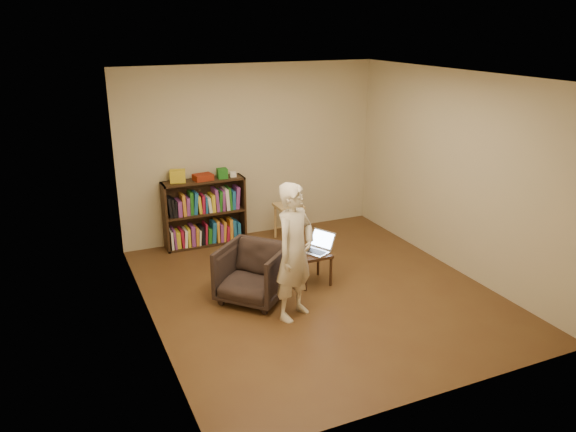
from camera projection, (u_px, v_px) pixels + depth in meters
name	position (u px, v px, depth m)	size (l,w,h in m)	color
floor	(317.00, 292.00, 6.93)	(4.50, 4.50, 0.00)	#4F2F19
ceiling	(321.00, 76.00, 6.08)	(4.50, 4.50, 0.00)	silver
wall_back	(251.00, 152.00, 8.45)	(4.00, 4.00, 0.00)	#BEB490
wall_left	(145.00, 213.00, 5.74)	(4.50, 4.50, 0.00)	#BEB490
wall_right	(456.00, 173.00, 7.28)	(4.50, 4.50, 0.00)	#BEB490
bookshelf	(205.00, 216.00, 8.28)	(1.20, 0.30, 1.00)	black
box_yellow	(178.00, 176.00, 7.94)	(0.21, 0.16, 0.18)	yellow
red_cloth	(203.00, 177.00, 8.05)	(0.26, 0.19, 0.09)	maroon
box_green	(222.00, 173.00, 8.15)	(0.14, 0.14, 0.14)	#1F6D1D
box_white	(233.00, 174.00, 8.24)	(0.09, 0.09, 0.07)	white
stool	(288.00, 211.00, 8.46)	(0.38, 0.38, 0.56)	tan
armchair	(253.00, 273.00, 6.63)	(0.73, 0.75, 0.68)	black
side_table	(312.00, 258.00, 7.07)	(0.40, 0.40, 0.41)	black
laptop	(318.00, 247.00, 7.08)	(0.48, 0.47, 0.23)	silver
person	(295.00, 252.00, 6.12)	(0.57, 0.37, 1.56)	beige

